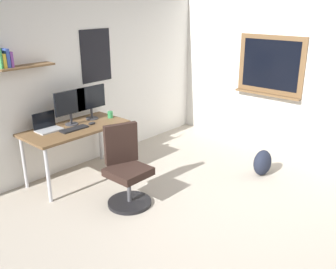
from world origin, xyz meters
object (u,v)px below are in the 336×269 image
Objects in this scene: desk at (75,132)px; coffee_mug at (110,115)px; laptop at (47,126)px; keyboard at (74,129)px; backpack at (262,163)px; monitor_primary at (70,105)px; computer_mouse at (92,123)px; monitor_secondary at (91,100)px; office_chair at (126,171)px.

coffee_mug is (0.58, -0.03, 0.12)m from desk.
laptop is 0.34m from keyboard.
backpack is (1.16, -1.80, -0.60)m from coffee_mug.
laptop is 0.86× the size of backpack.
backpack is (1.71, -1.95, -0.82)m from monitor_primary.
monitor_primary is at bearing 165.03° from coffee_mug.
computer_mouse is (0.21, -0.08, 0.09)m from desk.
laptop is 0.90m from coffee_mug.
computer_mouse is 1.13× the size of coffee_mug.
monitor_secondary is (0.37, 0.11, 0.34)m from desk.
monitor_primary is 5.04× the size of coffee_mug.
monitor_primary is 0.37m from computer_mouse.
monitor_primary reaches higher than desk.
monitor_secondary is at bearing 50.77° from computer_mouse.
monitor_secondary is (0.34, 0.00, 0.00)m from monitor_primary.
monitor_primary is at bearing 72.94° from desk.
keyboard is (0.24, -0.24, -0.04)m from laptop.
computer_mouse is (0.52, -0.24, -0.04)m from laptop.
desk reaches higher than backpack.
laptop is 0.67× the size of monitor_primary.
office_chair is at bearing -121.60° from coffee_mug.
backpack is at bearing -26.16° from office_chair.
desk is at bearing -163.49° from monitor_secondary.
laptop is at bearing 154.79° from computer_mouse.
monitor_secondary is at bearing -4.08° from laptop.
keyboard is 0.28m from computer_mouse.
monitor_secondary is at bearing 16.51° from desk.
monitor_primary is 1.00× the size of monitor_secondary.
monitor_secondary reaches higher than desk.
desk is 0.14m from keyboard.
keyboard is 0.65m from coffee_mug.
laptop is at bearing 134.20° from keyboard.
backpack is (1.75, -0.86, -0.23)m from office_chair.
coffee_mug reaches higher than backpack.
backpack is at bearing -48.90° from computer_mouse.
keyboard is at bearing 180.00° from computer_mouse.
coffee_mug reaches higher than desk.
desk is at bearing 158.24° from computer_mouse.
coffee_mug is at bearing -14.97° from monitor_primary.
office_chair is 1.96m from backpack.
computer_mouse is at bearing -129.23° from monitor_secondary.
desk is at bearing 89.69° from office_chair.
monitor_secondary reaches higher than keyboard.
keyboard is (-0.10, -0.19, -0.26)m from monitor_primary.
monitor_primary is (0.04, 1.09, 0.60)m from office_chair.
laptop is 2.98× the size of computer_mouse.
keyboard is (-0.07, -0.08, 0.08)m from desk.
desk is 0.36m from monitor_primary.
monitor_secondary is at bearing 23.93° from keyboard.
office_chair is 3.06× the size of laptop.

